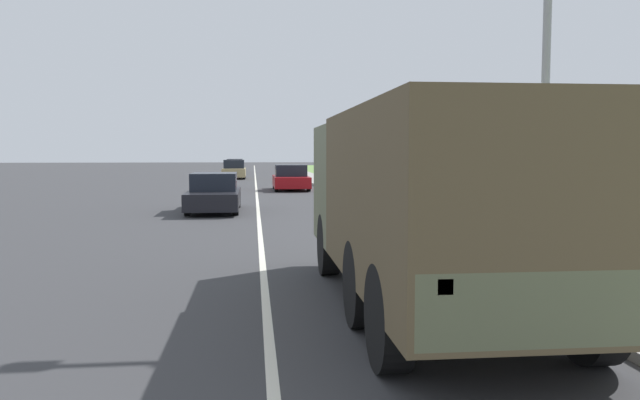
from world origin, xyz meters
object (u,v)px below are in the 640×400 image
object	(u,v)px
military_truck	(429,197)
car_fourth_ahead	(235,166)
car_third_ahead	(234,170)
car_second_ahead	(291,179)
car_nearest_ahead	(214,194)
lamp_post	(536,14)

from	to	relation	value
military_truck	car_fourth_ahead	distance (m)	55.97
car_fourth_ahead	car_third_ahead	bearing A→B (deg)	-88.57
military_truck	car_second_ahead	distance (m)	26.42
car_nearest_ahead	car_third_ahead	world-z (taller)	car_third_ahead
car_third_ahead	lamp_post	bearing A→B (deg)	-81.05
car_second_ahead	car_fourth_ahead	world-z (taller)	car_fourth_ahead
car_second_ahead	lamp_post	bearing A→B (deg)	-83.79
car_third_ahead	military_truck	bearing A→B (deg)	-84.78
military_truck	car_third_ahead	world-z (taller)	military_truck
military_truck	car_fourth_ahead	size ratio (longest dim) A/B	1.59
lamp_post	car_nearest_ahead	bearing A→B (deg)	116.61
car_nearest_ahead	car_third_ahead	size ratio (longest dim) A/B	1.10
car_second_ahead	car_third_ahead	size ratio (longest dim) A/B	1.00
car_second_ahead	lamp_post	size ratio (longest dim) A/B	0.59
car_third_ahead	lamp_post	world-z (taller)	lamp_post
car_second_ahead	car_nearest_ahead	bearing A→B (deg)	-105.89
car_nearest_ahead	car_fourth_ahead	bearing A→B (deg)	90.66
car_nearest_ahead	car_third_ahead	xyz separation A→B (m)	(-0.12, 27.28, 0.05)
car_nearest_ahead	car_second_ahead	bearing A→B (deg)	74.11
car_fourth_ahead	lamp_post	world-z (taller)	lamp_post
lamp_post	car_fourth_ahead	bearing A→B (deg)	96.97
car_second_ahead	military_truck	bearing A→B (deg)	-89.50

